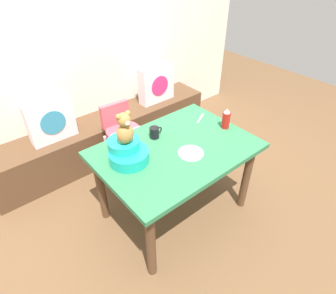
{
  "coord_description": "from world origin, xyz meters",
  "views": [
    {
      "loc": [
        -1.21,
        -1.35,
        2.1
      ],
      "look_at": [
        0.0,
        0.1,
        0.69
      ],
      "focal_mm": 30.25,
      "sensor_mm": 36.0,
      "label": 1
    }
  ],
  "objects": [
    {
      "name": "ground_plane",
      "position": [
        0.0,
        0.0,
        0.0
      ],
      "size": [
        8.0,
        8.0,
        0.0
      ],
      "primitive_type": "plane",
      "color": "brown"
    },
    {
      "name": "back_wall",
      "position": [
        0.0,
        1.47,
        1.3
      ],
      "size": [
        4.4,
        0.1,
        2.6
      ],
      "primitive_type": "cube",
      "color": "silver",
      "rests_on": "ground_plane"
    },
    {
      "name": "window_bench",
      "position": [
        0.0,
        1.2,
        0.23
      ],
      "size": [
        2.6,
        0.44,
        0.46
      ],
      "primitive_type": "cube",
      "color": "brown",
      "rests_on": "ground_plane"
    },
    {
      "name": "pillow_floral_left",
      "position": [
        -0.58,
        1.18,
        0.68
      ],
      "size": [
        0.44,
        0.15,
        0.44
      ],
      "color": "silver",
      "rests_on": "window_bench"
    },
    {
      "name": "pillow_floral_right",
      "position": [
        0.71,
        1.18,
        0.68
      ],
      "size": [
        0.44,
        0.15,
        0.44
      ],
      "color": "silver",
      "rests_on": "window_bench"
    },
    {
      "name": "dining_table",
      "position": [
        0.0,
        0.0,
        0.63
      ],
      "size": [
        1.26,
        0.9,
        0.74
      ],
      "color": "#2D7247",
      "rests_on": "ground_plane"
    },
    {
      "name": "highchair",
      "position": [
        -0.05,
        0.76,
        0.52
      ],
      "size": [
        0.34,
        0.46,
        0.79
      ],
      "color": "#D84C59",
      "rests_on": "ground_plane"
    },
    {
      "name": "infant_seat_teal",
      "position": [
        -0.38,
        0.12,
        0.81
      ],
      "size": [
        0.3,
        0.33,
        0.16
      ],
      "color": "#19ADA0",
      "rests_on": "dining_table"
    },
    {
      "name": "teddy_bear",
      "position": [
        -0.38,
        0.12,
        1.02
      ],
      "size": [
        0.13,
        0.12,
        0.25
      ],
      "color": "#A7773D",
      "rests_on": "infant_seat_teal"
    },
    {
      "name": "ketchup_bottle",
      "position": [
        0.53,
        -0.05,
        0.83
      ],
      "size": [
        0.07,
        0.07,
        0.18
      ],
      "color": "red",
      "rests_on": "dining_table"
    },
    {
      "name": "coffee_mug",
      "position": [
        -0.04,
        0.23,
        0.79
      ],
      "size": [
        0.12,
        0.08,
        0.09
      ],
      "color": "black",
      "rests_on": "dining_table"
    },
    {
      "name": "dinner_plate_near",
      "position": [
        0.04,
        -0.13,
        0.75
      ],
      "size": [
        0.2,
        0.2,
        0.01
      ],
      "primitive_type": "cylinder",
      "color": "white",
      "rests_on": "dining_table"
    },
    {
      "name": "table_fork",
      "position": [
        0.47,
        0.2,
        0.74
      ],
      "size": [
        0.16,
        0.09,
        0.01
      ],
      "primitive_type": "cube",
      "rotation": [
        0.0,
        0.0,
        2.06
      ],
      "color": "silver",
      "rests_on": "dining_table"
    }
  ]
}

